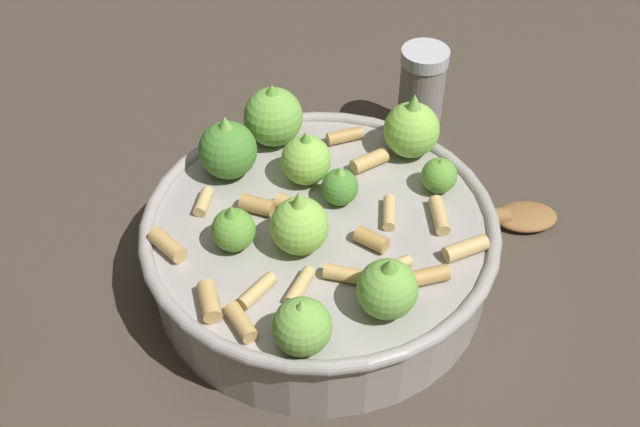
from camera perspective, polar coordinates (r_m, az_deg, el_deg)
ground_plane at (r=0.62m, az=0.00°, el=-4.54°), size 2.40×2.40×0.00m
cooking_pan at (r=0.59m, az=-0.06°, el=-1.78°), size 0.26×0.26×0.11m
pepper_shaker at (r=0.73m, az=7.37°, el=8.65°), size 0.04×0.04×0.09m
wooden_spoon at (r=0.65m, az=7.88°, el=-0.62°), size 0.21×0.17×0.02m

